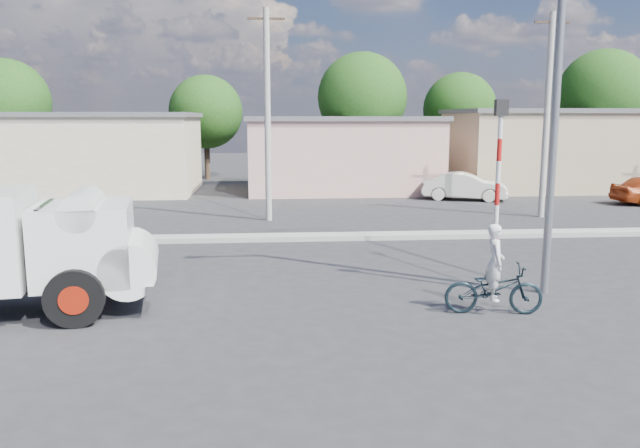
{
  "coord_description": "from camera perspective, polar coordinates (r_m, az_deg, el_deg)",
  "views": [
    {
      "loc": [
        -1.94,
        -12.17,
        3.95
      ],
      "look_at": [
        -0.69,
        3.37,
        1.3
      ],
      "focal_mm": 35.0,
      "sensor_mm": 36.0,
      "label": 1
    }
  ],
  "objects": [
    {
      "name": "streetlight",
      "position": [
        14.72,
        20.33,
        13.01
      ],
      "size": [
        2.34,
        0.22,
        9.0
      ],
      "color": "slate",
      "rests_on": "ground"
    },
    {
      "name": "car_cream",
      "position": [
        31.21,
        13.09,
        3.37
      ],
      "size": [
        4.29,
        2.64,
        1.34
      ],
      "primitive_type": "imported",
      "rotation": [
        0.0,
        0.0,
        1.24
      ],
      "color": "white",
      "rests_on": "ground"
    },
    {
      "name": "tree_row",
      "position": [
        41.78,
        8.53,
        10.94
      ],
      "size": [
        51.24,
        7.43,
        8.42
      ],
      "color": "#38281E",
      "rests_on": "ground"
    },
    {
      "name": "ground_plane",
      "position": [
        12.94,
        4.27,
        -8.15
      ],
      "size": [
        120.0,
        120.0,
        0.0
      ],
      "primitive_type": "plane",
      "color": "#29282B",
      "rests_on": "ground"
    },
    {
      "name": "utility_poles",
      "position": [
        24.72,
        7.62,
        9.85
      ],
      "size": [
        35.4,
        0.24,
        8.0
      ],
      "color": "#99968E",
      "rests_on": "ground"
    },
    {
      "name": "cyclist",
      "position": [
        13.17,
        15.64,
        -4.64
      ],
      "size": [
        0.45,
        0.62,
        1.56
      ],
      "primitive_type": "imported",
      "rotation": [
        0.0,
        0.0,
        1.44
      ],
      "color": "white",
      "rests_on": "ground"
    },
    {
      "name": "traffic_pole",
      "position": [
        14.67,
        15.96,
        3.97
      ],
      "size": [
        0.28,
        0.18,
        4.36
      ],
      "color": "red",
      "rests_on": "ground"
    },
    {
      "name": "building_row",
      "position": [
        34.35,
        0.48,
        6.63
      ],
      "size": [
        37.8,
        7.3,
        4.44
      ],
      "color": "beige",
      "rests_on": "ground"
    },
    {
      "name": "bicycle",
      "position": [
        13.23,
        15.59,
        -5.75
      ],
      "size": [
        2.05,
        0.95,
        1.04
      ],
      "primitive_type": "imported",
      "rotation": [
        0.0,
        0.0,
        1.44
      ],
      "color": "black",
      "rests_on": "ground"
    },
    {
      "name": "median",
      "position": [
        20.63,
        0.87,
        -1.16
      ],
      "size": [
        40.0,
        0.8,
        0.16
      ],
      "primitive_type": "cube",
      "color": "#99968E",
      "rests_on": "ground"
    }
  ]
}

